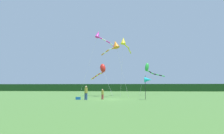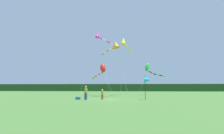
# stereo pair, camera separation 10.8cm
# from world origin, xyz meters

# --- Properties ---
(ground_plane) EXTENTS (120.00, 120.00, 0.00)m
(ground_plane) POSITION_xyz_m (0.00, 0.00, 0.00)
(ground_plane) COLOR #477533
(distant_treeline) EXTENTS (108.00, 2.47, 2.69)m
(distant_treeline) POSITION_xyz_m (0.00, 45.00, 1.35)
(distant_treeline) COLOR #193D19
(distant_treeline) RESTS_ON ground
(person_adult) EXTENTS (0.38, 0.38, 1.74)m
(person_adult) POSITION_xyz_m (-2.63, -1.27, 0.97)
(person_adult) COLOR #334C8C
(person_adult) RESTS_ON ground
(person_child) EXTENTS (0.29, 0.29, 1.32)m
(person_child) POSITION_xyz_m (-0.67, -0.35, 0.74)
(person_child) COLOR #B23338
(person_child) RESTS_ON ground
(cooler_box) EXTENTS (0.58, 0.32, 0.33)m
(cooler_box) POSITION_xyz_m (-3.71, -0.95, 0.17)
(cooler_box) COLOR #1959B2
(cooler_box) RESTS_ON ground
(banner_flag_pole) EXTENTS (0.90, 0.70, 3.07)m
(banner_flag_pole) POSITION_xyz_m (5.14, -0.31, 2.50)
(banner_flag_pole) COLOR black
(banner_flag_pole) RESTS_ON ground
(kite_yellow) EXTENTS (2.18, 6.22, 10.82)m
(kite_yellow) POSITION_xyz_m (1.95, 9.52, 9.97)
(kite_yellow) COLOR #B2B2B2
(kite_yellow) RESTS_ON ground
(kite_red) EXTENTS (4.71, 5.77, 5.79)m
(kite_red) POSITION_xyz_m (-1.87, 7.61, 4.73)
(kite_red) COLOR #B2B2B2
(kite_red) RESTS_ON ground
(kite_orange) EXTENTS (4.68, 3.83, 9.17)m
(kite_orange) POSITION_xyz_m (0.58, 4.89, 8.35)
(kite_orange) COLOR #B2B2B2
(kite_orange) RESTS_ON ground
(kite_green) EXTENTS (5.86, 5.39, 6.38)m
(kite_green) POSITION_xyz_m (6.72, 12.38, 5.22)
(kite_green) COLOR #B2B2B2
(kite_green) RESTS_ON ground
(kite_magenta) EXTENTS (5.55, 6.92, 11.84)m
(kite_magenta) POSITION_xyz_m (-2.39, 8.35, 10.86)
(kite_magenta) COLOR #B2B2B2
(kite_magenta) RESTS_ON ground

